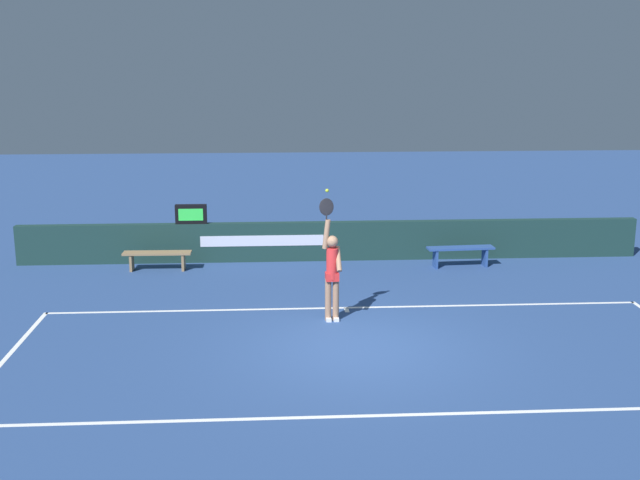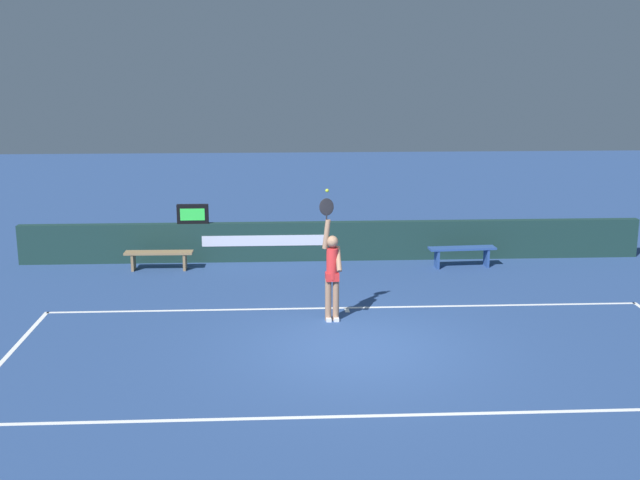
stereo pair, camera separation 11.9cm
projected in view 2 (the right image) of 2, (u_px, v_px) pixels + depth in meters
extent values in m
plane|color=navy|center=(357.00, 347.00, 14.15)|extent=(60.00, 60.00, 0.00)
cube|color=white|center=(346.00, 308.00, 16.39)|extent=(12.31, 0.09, 0.00)
cube|color=white|center=(376.00, 416.00, 11.45)|extent=(12.31, 0.09, 0.00)
cube|color=white|center=(5.00, 359.00, 13.61)|extent=(0.09, 5.18, 0.00)
cube|color=white|center=(347.00, 310.00, 16.25)|extent=(0.09, 0.30, 0.00)
cube|color=#183431|center=(333.00, 241.00, 20.18)|extent=(15.87, 0.24, 1.00)
cube|color=silver|center=(264.00, 241.00, 19.95)|extent=(3.12, 0.01, 0.27)
cube|color=black|center=(193.00, 214.00, 19.83)|extent=(0.79, 0.15, 0.49)
cube|color=#33E54C|center=(192.00, 215.00, 19.75)|extent=(0.61, 0.01, 0.30)
cylinder|color=#9B7358|center=(336.00, 299.00, 15.54)|extent=(0.13, 0.13, 0.86)
cylinder|color=#9B7358|center=(328.00, 299.00, 15.53)|extent=(0.13, 0.13, 0.86)
cube|color=white|center=(336.00, 319.00, 15.61)|extent=(0.11, 0.25, 0.07)
cube|color=white|center=(328.00, 319.00, 15.60)|extent=(0.11, 0.25, 0.07)
cylinder|color=red|center=(332.00, 263.00, 15.37)|extent=(0.23, 0.23, 0.61)
cube|color=red|center=(332.00, 276.00, 15.43)|extent=(0.27, 0.23, 0.16)
sphere|color=#9B7358|center=(332.00, 241.00, 15.27)|extent=(0.23, 0.23, 0.23)
cylinder|color=#9B7358|center=(326.00, 234.00, 15.22)|extent=(0.17, 0.11, 0.58)
cylinder|color=#9B7358|center=(338.00, 259.00, 15.30)|extent=(0.12, 0.40, 0.47)
ellipsoid|color=black|center=(327.00, 207.00, 15.10)|extent=(0.29, 0.05, 0.34)
cylinder|color=black|center=(327.00, 217.00, 15.15)|extent=(0.03, 0.03, 0.18)
sphere|color=#CCE633|center=(327.00, 191.00, 14.88)|extent=(0.07, 0.07, 0.07)
cube|color=#28498E|center=(462.00, 248.00, 19.48)|extent=(1.69, 0.47, 0.05)
cube|color=#28498E|center=(437.00, 258.00, 19.46)|extent=(0.08, 0.32, 0.48)
cube|color=#28498E|center=(486.00, 257.00, 19.61)|extent=(0.08, 0.32, 0.48)
cube|color=#8F724E|center=(159.00, 253.00, 19.24)|extent=(1.66, 0.39, 0.05)
cube|color=#8F724E|center=(133.00, 261.00, 19.27)|extent=(0.07, 0.32, 0.44)
cube|color=#8F724E|center=(185.00, 261.00, 19.31)|extent=(0.07, 0.32, 0.44)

